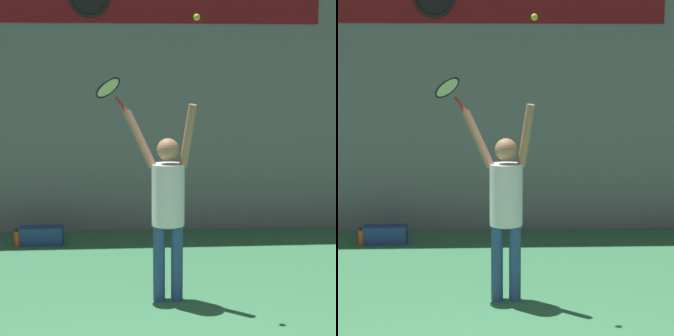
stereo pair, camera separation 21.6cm
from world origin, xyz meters
The scene contains 6 objects.
back_wall centered at (0.00, 6.13, 2.50)m, with size 18.00×0.10×5.00m.
tennis_player centered at (0.05, 3.00, 1.13)m, with size 0.81×0.46×2.17m.
tennis_racket centered at (-0.58, 3.36, 2.32)m, with size 0.42×0.41×0.39m.
tennis_ball centered at (0.33, 2.87, 3.05)m, with size 0.07×0.07×0.07m.
water_bottle centered at (-1.99, 5.25, 0.12)m, with size 0.08×0.08×0.27m.
equipment_bag centered at (-1.65, 5.36, 0.13)m, with size 0.63×0.24×0.26m.
Camera 1 is at (-0.40, -3.42, 2.48)m, focal length 65.00 mm.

